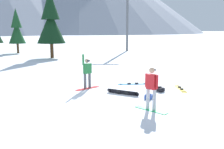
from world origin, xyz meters
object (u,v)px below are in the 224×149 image
loose_snowboard_near_left (123,92)px  ski_lift_tower (127,7)px  loose_snowboard_near_right (133,84)px  pine_tree_short (51,21)px  snowboarder_foreground (151,88)px  loose_snowboard_far_spare (181,89)px  pine_tree_slender (17,29)px  backpack_blue (149,96)px  snowboarder_midground (87,72)px  backpack_black (160,89)px

loose_snowboard_near_left → ski_lift_tower: bearing=79.7°
loose_snowboard_near_right → pine_tree_short: (-6.81, 15.42, 4.30)m
snowboarder_foreground → loose_snowboard_near_right: bearing=87.5°
loose_snowboard_far_spare → loose_snowboard_near_left: loose_snowboard_near_left is taller
loose_snowboard_near_left → pine_tree_slender: (-11.42, 24.44, 3.32)m
snowboarder_foreground → backpack_blue: (0.36, 1.72, -0.86)m
pine_tree_slender → ski_lift_tower: bearing=7.1°
loose_snowboard_far_spare → ski_lift_tower: size_ratio=0.15×
loose_snowboard_near_right → loose_snowboard_far_spare: bearing=-31.7°
snowboarder_midground → pine_tree_slender: pine_tree_slender is taller
backpack_black → snowboarder_midground: bearing=163.9°
backpack_black → loose_snowboard_far_spare: bearing=17.8°
ski_lift_tower → pine_tree_short: bearing=-140.7°
snowboarder_midground → backpack_blue: 3.96m
backpack_black → pine_tree_slender: bearing=119.4°
loose_snowboard_near_right → loose_snowboard_far_spare: 2.92m
snowboarder_foreground → pine_tree_short: bearing=107.8°
loose_snowboard_far_spare → ski_lift_tower: ski_lift_tower is taller
loose_snowboard_near_left → pine_tree_slender: pine_tree_slender is taller
loose_snowboard_near_left → backpack_black: (2.13, 0.39, 0.00)m
snowboarder_midground → backpack_blue: (2.96, -2.49, -0.83)m
snowboarder_foreground → snowboarder_midground: snowboarder_midground is taller
ski_lift_tower → loose_snowboard_near_right: bearing=-98.9°
loose_snowboard_near_right → backpack_blue: backpack_blue is taller
loose_snowboard_near_right → loose_snowboard_near_left: size_ratio=1.17×
ski_lift_tower → loose_snowboard_near_left: bearing=-100.3°
backpack_black → pine_tree_slender: pine_tree_slender is taller
snowboarder_midground → ski_lift_tower: bearing=75.2°
snowboarder_midground → backpack_blue: snowboarder_midground is taller
snowboarder_foreground → backpack_blue: size_ratio=3.35×
backpack_blue → pine_tree_short: bearing=110.3°
ski_lift_tower → pine_tree_slender: bearing=-172.9°
backpack_black → pine_tree_slender: (-13.55, 24.06, 3.31)m
loose_snowboard_far_spare → loose_snowboard_near_right: bearing=148.3°
snowboarder_foreground → ski_lift_tower: 29.97m
snowboarder_midground → ski_lift_tower: size_ratio=0.17×
snowboarder_foreground → loose_snowboard_near_right: size_ratio=0.99×
loose_snowboard_far_spare → pine_tree_slender: 28.14m
loose_snowboard_near_right → loose_snowboard_near_left: bearing=-113.2°
loose_snowboard_near_right → pine_tree_slender: bearing=119.4°
loose_snowboard_far_spare → snowboarder_midground: bearing=172.5°
loose_snowboard_near_right → loose_snowboard_far_spare: same height
backpack_black → ski_lift_tower: ski_lift_tower is taller
snowboarder_midground → loose_snowboard_far_spare: (5.31, -0.70, -0.93)m
loose_snowboard_far_spare → backpack_black: 1.44m
snowboarder_foreground → backpack_blue: 1.96m
snowboarder_midground → ski_lift_tower: ski_lift_tower is taller
backpack_blue → ski_lift_tower: ski_lift_tower is taller
snowboarder_midground → pine_tree_slender: 24.97m
pine_tree_slender → ski_lift_tower: size_ratio=0.52×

